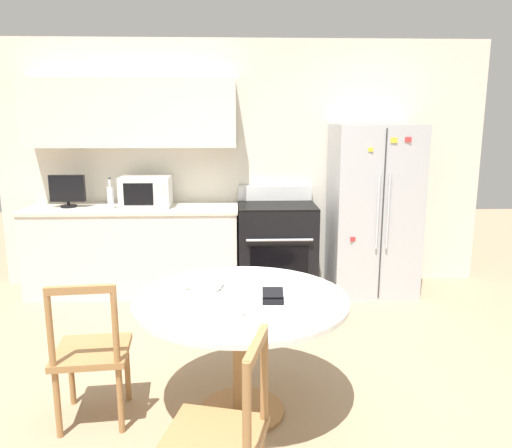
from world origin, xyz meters
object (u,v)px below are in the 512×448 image
countertop_tv (67,190)px  candle_glass (236,310)px  refrigerator (373,210)px  dining_chair_near (220,440)px  wallet (273,297)px  microwave (146,192)px  oven_range (277,247)px  dining_chair_left (91,353)px  counter_bottle (110,197)px

countertop_tv → candle_glass: size_ratio=3.89×
refrigerator → countertop_tv: 3.13m
dining_chair_near → wallet: bearing=-5.2°
microwave → dining_chair_near: size_ratio=0.55×
wallet → dining_chair_near: bearing=-109.3°
refrigerator → oven_range: bearing=178.3°
microwave → dining_chair_near: 3.35m
oven_range → wallet: 2.37m
microwave → oven_range: bearing=-1.6°
dining_chair_left → microwave: bearing=86.2°
microwave → wallet: 2.65m
oven_range → candle_glass: 2.62m
microwave → counter_bottle: bearing=-166.7°
refrigerator → counter_bottle: bearing=-179.7°
microwave → wallet: microwave is taller
dining_chair_near → oven_range: bearing=5.3°
counter_bottle → wallet: (1.47, -2.30, -0.24)m
candle_glass → dining_chair_near: bearing=-97.0°
refrigerator → counter_bottle: (-2.67, -0.02, 0.15)m
oven_range → dining_chair_left: 2.64m
refrigerator → candle_glass: bearing=-119.0°
dining_chair_left → candle_glass: (0.85, -0.26, 0.36)m
microwave → counter_bottle: 0.35m
dining_chair_left → wallet: size_ratio=6.86×
countertop_tv → dining_chair_near: bearing=-62.8°
oven_range → wallet: oven_range is taller
microwave → candle_glass: bearing=-70.6°
candle_glass → wallet: (0.21, 0.23, -0.01)m
dining_chair_left → refrigerator: bearing=39.8°
dining_chair_near → dining_chair_left: bearing=57.1°
oven_range → microwave: size_ratio=2.16×
oven_range → wallet: size_ratio=8.21×
oven_range → dining_chair_near: size_ratio=1.20×
dining_chair_near → candle_glass: bearing=7.1°
oven_range → dining_chair_near: 3.19m
oven_range → dining_chair_left: (-1.27, -2.31, -0.03)m
countertop_tv → candle_glass: bearing=-56.8°
countertop_tv → dining_chair_left: countertop_tv is taller
countertop_tv → wallet: 3.08m
refrigerator → oven_range: refrigerator is taller
oven_range → countertop_tv: bearing=178.9°
microwave → dining_chair_left: (0.07, -2.35, -0.62)m
counter_bottle → candle_glass: (1.26, -2.53, -0.23)m
countertop_tv → counter_bottle: size_ratio=1.13×
dining_chair_near → wallet: 0.92m
oven_range → candle_glass: (-0.42, -2.57, 0.32)m
counter_bottle → dining_chair_left: size_ratio=0.34×
countertop_tv → counter_bottle: (0.45, -0.09, -0.06)m
counter_bottle → wallet: counter_bottle is taller
oven_range → microwave: 1.46m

